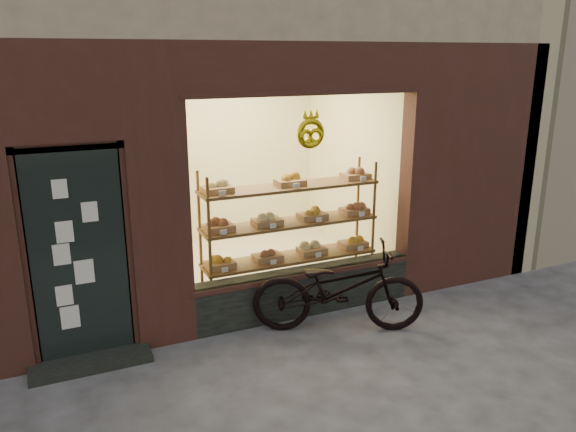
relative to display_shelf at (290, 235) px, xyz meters
name	(u,v)px	position (x,y,z in m)	size (l,w,h in m)	color
ground	(367,425)	(-0.45, -2.55, -0.84)	(90.00, 90.00, 0.00)	#414142
display_shelf	(290,235)	(0.00, 0.00, 0.00)	(2.20, 0.45, 1.70)	brown
bicycle	(338,289)	(0.14, -0.97, -0.35)	(0.66, 1.88, 0.99)	black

